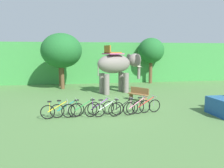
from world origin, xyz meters
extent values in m
plane|color=#4C753D|center=(0.00, 0.00, 0.00)|extent=(80.00, 80.00, 0.00)
cube|color=#3D8E42|center=(0.00, 13.76, 2.13)|extent=(36.00, 6.00, 4.27)
cylinder|color=brown|center=(-3.09, 8.98, 0.96)|extent=(0.21, 0.21, 1.91)
ellipsoid|color=#3D8E42|center=(-3.09, 8.98, 2.83)|extent=(2.69, 2.69, 2.04)
cylinder|color=brown|center=(-2.82, 7.66, 1.02)|extent=(0.35, 0.35, 2.04)
ellipsoid|color=#1E6028|center=(-2.82, 7.66, 3.39)|extent=(3.55, 3.55, 3.02)
cylinder|color=brown|center=(6.16, 9.98, 1.13)|extent=(0.36, 0.36, 2.25)
ellipsoid|color=#1E6028|center=(6.16, 9.98, 3.42)|extent=(2.70, 2.70, 2.60)
ellipsoid|color=slate|center=(1.38, 4.97, 2.35)|extent=(3.21, 2.34, 1.50)
cylinder|color=slate|center=(2.08, 5.65, 0.80)|extent=(0.44, 0.44, 1.60)
cylinder|color=slate|center=(2.36, 4.93, 0.80)|extent=(0.44, 0.44, 1.60)
cylinder|color=slate|center=(0.40, 5.01, 0.80)|extent=(0.44, 0.44, 1.60)
cylinder|color=slate|center=(0.67, 4.29, 0.80)|extent=(0.44, 0.44, 1.60)
ellipsoid|color=slate|center=(3.25, 5.68, 2.60)|extent=(1.38, 1.33, 1.10)
ellipsoid|color=slate|center=(2.89, 6.21, 2.65)|extent=(0.45, 0.84, 0.96)
ellipsoid|color=slate|center=(3.33, 5.05, 2.65)|extent=(0.45, 0.84, 0.96)
cylinder|color=slate|center=(3.67, 5.84, 1.70)|extent=(0.26, 0.26, 1.40)
cone|color=beige|center=(3.54, 6.03, 2.05)|extent=(0.57, 0.31, 0.21)
cone|color=beige|center=(3.70, 5.62, 2.05)|extent=(0.57, 0.31, 0.21)
cube|color=#BF4C8C|center=(1.28, 4.93, 3.13)|extent=(1.69, 1.70, 0.08)
cube|color=olive|center=(1.28, 4.93, 3.22)|extent=(1.35, 1.23, 0.10)
cube|color=olive|center=(0.82, 4.76, 3.50)|extent=(0.41, 0.88, 0.56)
cylinder|color=slate|center=(0.05, 4.47, 1.90)|extent=(0.08, 0.08, 0.90)
torus|color=black|center=(-3.08, -1.58, 0.36)|extent=(0.71, 0.12, 0.71)
torus|color=black|center=(-2.09, -1.47, 0.36)|extent=(0.71, 0.12, 0.71)
cylinder|color=yellow|center=(-2.61, -1.53, 0.60)|extent=(0.97, 0.14, 0.54)
cylinder|color=yellow|center=(-2.98, -1.57, 0.61)|extent=(0.03, 0.03, 0.52)
cube|color=black|center=(-2.98, -1.57, 0.88)|extent=(0.21, 0.12, 0.06)
cylinder|color=#9E9EA3|center=(-2.14, -1.48, 0.64)|extent=(0.03, 0.03, 0.55)
cylinder|color=#9E9EA3|center=(-2.14, -1.48, 0.91)|extent=(0.09, 0.52, 0.03)
torus|color=black|center=(-2.63, -1.44, 0.36)|extent=(0.71, 0.13, 0.71)
torus|color=black|center=(-1.64, -1.32, 0.36)|extent=(0.71, 0.13, 0.71)
cylinder|color=teal|center=(-2.16, -1.38, 0.60)|extent=(0.97, 0.16, 0.54)
cylinder|color=teal|center=(-2.54, -1.43, 0.61)|extent=(0.03, 0.03, 0.52)
cube|color=black|center=(-2.54, -1.43, 0.88)|extent=(0.21, 0.12, 0.06)
cylinder|color=#9E9EA3|center=(-1.69, -1.33, 0.64)|extent=(0.03, 0.03, 0.55)
cylinder|color=#9E9EA3|center=(-1.69, -1.33, 0.91)|extent=(0.09, 0.52, 0.03)
torus|color=black|center=(-1.76, -1.47, 0.36)|extent=(0.70, 0.23, 0.71)
torus|color=black|center=(-0.79, -1.22, 0.36)|extent=(0.70, 0.23, 0.71)
cylinder|color=green|center=(-1.30, -1.35, 0.60)|extent=(0.95, 0.29, 0.54)
cylinder|color=green|center=(-1.66, -1.45, 0.61)|extent=(0.03, 0.03, 0.52)
cube|color=black|center=(-1.66, -1.45, 0.88)|extent=(0.22, 0.15, 0.06)
cylinder|color=#9E9EA3|center=(-0.84, -1.23, 0.64)|extent=(0.03, 0.03, 0.55)
cylinder|color=#9E9EA3|center=(-0.84, -1.23, 0.91)|extent=(0.16, 0.51, 0.03)
torus|color=black|center=(-0.96, -1.54, 0.36)|extent=(0.68, 0.29, 0.71)
torus|color=black|center=(-0.02, -1.20, 0.36)|extent=(0.68, 0.29, 0.71)
cylinder|color=purple|center=(-0.52, -1.38, 0.60)|extent=(0.93, 0.37, 0.54)
cylinder|color=purple|center=(-0.87, -1.51, 0.61)|extent=(0.03, 0.03, 0.52)
cube|color=black|center=(-0.87, -1.51, 0.88)|extent=(0.22, 0.16, 0.06)
cylinder|color=#9E9EA3|center=(-0.07, -1.22, 0.64)|extent=(0.03, 0.03, 0.55)
cylinder|color=#9E9EA3|center=(-0.07, -1.22, 0.91)|extent=(0.21, 0.50, 0.03)
torus|color=black|center=(-0.57, -1.63, 0.36)|extent=(0.71, 0.18, 0.71)
torus|color=black|center=(0.41, -1.45, 0.36)|extent=(0.71, 0.18, 0.71)
cylinder|color=silver|center=(-0.10, -1.54, 0.60)|extent=(0.96, 0.22, 0.54)
cylinder|color=silver|center=(-0.47, -1.61, 0.61)|extent=(0.03, 0.03, 0.52)
cube|color=black|center=(-0.47, -1.61, 0.88)|extent=(0.21, 0.13, 0.06)
cylinder|color=#9E9EA3|center=(0.36, -1.46, 0.64)|extent=(0.03, 0.03, 0.55)
cylinder|color=#9E9EA3|center=(0.36, -1.46, 0.91)|extent=(0.13, 0.52, 0.03)
torus|color=black|center=(0.24, -1.68, 0.36)|extent=(0.70, 0.21, 0.71)
torus|color=black|center=(1.21, -1.45, 0.36)|extent=(0.70, 0.21, 0.71)
cylinder|color=black|center=(0.70, -1.57, 0.60)|extent=(0.95, 0.26, 0.54)
cylinder|color=black|center=(0.34, -1.66, 0.61)|extent=(0.03, 0.03, 0.52)
cube|color=black|center=(0.34, -1.66, 0.88)|extent=(0.22, 0.14, 0.06)
cylinder|color=#9E9EA3|center=(1.16, -1.46, 0.64)|extent=(0.03, 0.03, 0.55)
cylinder|color=#9E9EA3|center=(1.16, -1.46, 0.91)|extent=(0.15, 0.51, 0.03)
torus|color=black|center=(1.01, -1.56, 0.36)|extent=(0.69, 0.26, 0.71)
torus|color=black|center=(1.97, -1.27, 0.36)|extent=(0.69, 0.26, 0.71)
cylinder|color=pink|center=(1.47, -1.42, 0.60)|extent=(0.94, 0.33, 0.54)
cylinder|color=pink|center=(1.11, -1.53, 0.61)|extent=(0.03, 0.03, 0.52)
cube|color=black|center=(1.11, -1.53, 0.88)|extent=(0.22, 0.16, 0.06)
cylinder|color=#9E9EA3|center=(1.92, -1.28, 0.64)|extent=(0.03, 0.03, 0.55)
cylinder|color=#9E9EA3|center=(1.92, -1.28, 0.91)|extent=(0.19, 0.51, 0.03)
torus|color=black|center=(1.55, -1.39, 0.36)|extent=(0.71, 0.18, 0.71)
torus|color=black|center=(2.53, -1.19, 0.36)|extent=(0.71, 0.18, 0.71)
cylinder|color=red|center=(2.02, -1.29, 0.60)|extent=(0.96, 0.23, 0.54)
cylinder|color=red|center=(1.65, -1.37, 0.61)|extent=(0.03, 0.03, 0.52)
cube|color=black|center=(1.65, -1.37, 0.88)|extent=(0.22, 0.14, 0.06)
cylinder|color=#9E9EA3|center=(2.48, -1.20, 0.64)|extent=(0.03, 0.03, 0.55)
cylinder|color=#9E9EA3|center=(2.48, -1.20, 0.91)|extent=(0.13, 0.52, 0.03)
cylinder|color=black|center=(6.04, -1.54, 0.32)|extent=(0.65, 0.20, 0.64)
cube|color=brown|center=(2.45, 1.78, 0.45)|extent=(1.23, 1.44, 0.06)
cube|color=brown|center=(2.60, 1.89, 0.69)|extent=(0.96, 1.23, 0.40)
cube|color=brown|center=(2.82, 1.30, 0.23)|extent=(0.33, 0.28, 0.45)
cube|color=brown|center=(2.09, 2.26, 0.23)|extent=(0.33, 0.28, 0.45)
camera|label=1|loc=(-1.74, -12.66, 3.27)|focal=36.12mm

